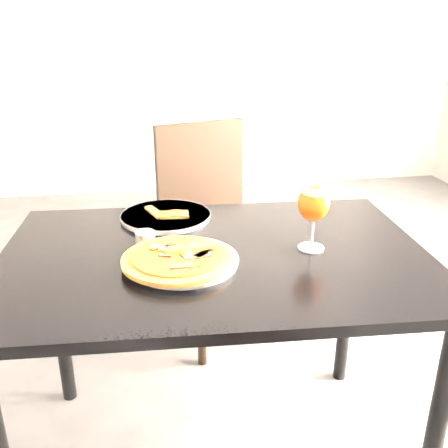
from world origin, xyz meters
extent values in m
cube|color=beige|center=(0.00, 3.00, 1.40)|extent=(5.00, 0.04, 2.80)
cube|color=black|center=(-0.07, 0.04, 0.73)|extent=(1.25, 0.87, 0.03)
cylinder|color=black|center=(0.45, -0.33, 0.36)|extent=(0.05, 0.05, 0.72)
cylinder|color=black|center=(-0.59, 0.42, 0.36)|extent=(0.05, 0.05, 0.72)
cylinder|color=black|center=(0.49, 0.35, 0.36)|extent=(0.05, 0.05, 0.72)
cube|color=black|center=(0.07, 0.76, 0.47)|extent=(0.55, 0.55, 0.04)
cylinder|color=black|center=(-0.05, 0.53, 0.23)|extent=(0.04, 0.04, 0.45)
cylinder|color=black|center=(0.29, 0.64, 0.23)|extent=(0.04, 0.04, 0.45)
cylinder|color=black|center=(-0.16, 0.87, 0.23)|extent=(0.04, 0.04, 0.45)
cylinder|color=black|center=(0.18, 0.98, 0.23)|extent=(0.04, 0.04, 0.45)
cube|color=black|center=(0.01, 0.95, 0.73)|extent=(0.41, 0.15, 0.44)
cylinder|color=silver|center=(-0.16, -0.01, 0.76)|extent=(0.33, 0.33, 0.02)
cylinder|color=brown|center=(-0.18, -0.03, 0.77)|extent=(0.29, 0.29, 0.01)
cylinder|color=#B7270F|center=(-0.18, -0.03, 0.78)|extent=(0.24, 0.24, 0.01)
cube|color=#4F2B22|center=(-0.15, -0.03, 0.79)|extent=(0.06, 0.03, 0.00)
cube|color=#4F2B22|center=(-0.15, 0.02, 0.79)|extent=(0.05, 0.07, 0.00)
cube|color=#4F2B22|center=(-0.22, 0.03, 0.79)|extent=(0.05, 0.07, 0.00)
cube|color=#4F2B22|center=(-0.21, -0.03, 0.79)|extent=(0.06, 0.03, 0.00)
cube|color=#4F2B22|center=(-0.21, -0.08, 0.79)|extent=(0.05, 0.07, 0.00)
cube|color=#4F2B22|center=(-0.14, -0.09, 0.79)|extent=(0.05, 0.07, 0.00)
ellipsoid|color=#D5D245|center=(-0.16, -0.02, 0.79)|extent=(0.03, 0.03, 0.01)
ellipsoid|color=#D5D245|center=(-0.18, 0.04, 0.79)|extent=(0.03, 0.03, 0.01)
ellipsoid|color=#D5D245|center=(-0.20, -0.02, 0.79)|extent=(0.03, 0.03, 0.01)
ellipsoid|color=#D5D245|center=(-0.24, -0.07, 0.79)|extent=(0.03, 0.03, 0.01)
ellipsoid|color=#D5D245|center=(-0.18, -0.05, 0.79)|extent=(0.03, 0.03, 0.01)
ellipsoid|color=#D5D245|center=(-0.12, -0.07, 0.79)|extent=(0.03, 0.03, 0.01)
cube|color=#0D440C|center=(-0.17, -0.02, 0.79)|extent=(0.01, 0.02, 0.00)
cube|color=#0D440C|center=(-0.19, 0.02, 0.79)|extent=(0.01, 0.02, 0.00)
cube|color=#0D440C|center=(-0.23, 0.03, 0.79)|extent=(0.02, 0.02, 0.00)
cube|color=#0D440C|center=(-0.21, -0.02, 0.79)|extent=(0.02, 0.01, 0.00)
cube|color=#0D440C|center=(-0.24, -0.05, 0.79)|extent=(0.02, 0.01, 0.00)
cube|color=#0D440C|center=(-0.19, -0.04, 0.79)|extent=(0.01, 0.02, 0.00)
cube|color=#0D440C|center=(-0.18, -0.08, 0.79)|extent=(0.01, 0.02, 0.00)
cube|color=#0D440C|center=(-0.14, -0.10, 0.79)|extent=(0.01, 0.02, 0.00)
cube|color=#0D440C|center=(-0.15, -0.05, 0.79)|extent=(0.02, 0.01, 0.00)
cube|color=#0D440C|center=(-0.12, -0.03, 0.79)|extent=(0.02, 0.00, 0.00)
cube|color=#0D440C|center=(-0.17, -0.02, 0.79)|extent=(0.02, 0.01, 0.00)
cube|color=brown|center=(-0.13, -0.02, 0.79)|extent=(0.14, 0.04, 0.01)
cylinder|color=silver|center=(-0.19, 0.33, 0.76)|extent=(0.38, 0.38, 0.02)
cube|color=brown|center=(-0.22, 0.35, 0.77)|extent=(0.06, 0.11, 0.01)
cube|color=brown|center=(-0.16, 0.31, 0.77)|extent=(0.09, 0.06, 0.01)
cylinder|color=#B7270F|center=(-0.16, 0.31, 0.78)|extent=(0.05, 0.05, 0.00)
cube|color=brown|center=(-0.16, 0.11, 0.75)|extent=(0.11, 0.03, 0.01)
cylinder|color=beige|center=(-0.26, 0.13, 0.77)|extent=(0.06, 0.06, 0.04)
cylinder|color=gold|center=(-0.26, 0.13, 0.78)|extent=(0.05, 0.05, 0.01)
cylinder|color=silver|center=(0.21, 0.02, 0.75)|extent=(0.07, 0.07, 0.01)
cylinder|color=silver|center=(0.21, 0.02, 0.80)|extent=(0.01, 0.01, 0.08)
ellipsoid|color=#A84910|center=(0.21, 0.02, 0.89)|extent=(0.09, 0.09, 0.10)
cylinder|color=silver|center=(0.21, 0.02, 0.93)|extent=(0.07, 0.07, 0.02)
camera|label=1|loc=(-0.26, -1.22, 1.35)|focal=40.00mm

